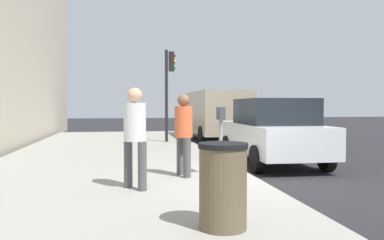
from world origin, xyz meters
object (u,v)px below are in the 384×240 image
Objects in this scene: parked_sedan_near at (272,131)px; trash_bin at (223,186)px; pedestrian_at_meter at (184,129)px; traffic_signal at (169,80)px; parking_meter at (221,126)px; pedestrian_bystander at (135,130)px; parked_van_far at (216,113)px.

parked_sedan_near is 6.35m from trash_bin.
pedestrian_at_meter is 1.66× the size of trash_bin.
traffic_signal is (5.25, 2.25, 1.68)m from parked_sedan_near.
pedestrian_at_meter is 0.46× the size of traffic_signal.
traffic_signal is at bearing 1.87° from parking_meter.
pedestrian_bystander is 0.49× the size of traffic_signal.
parking_meter is 0.32× the size of parked_sedan_near.
parking_meter is 3.06m from parked_sedan_near.
pedestrian_bystander is at bearing 131.51° from parked_sedan_near.
parked_sedan_near is at bearing -26.20° from trash_bin.
pedestrian_bystander is 1.73× the size of trash_bin.
parked_sedan_near is (3.34, -3.77, -0.28)m from pedestrian_bystander.
traffic_signal reaches higher than trash_bin.
trash_bin is (-3.43, 0.03, -0.46)m from pedestrian_at_meter.
parking_meter is at bearing -178.13° from traffic_signal.
parking_meter is at bearing 167.65° from parked_van_far.
traffic_signal is 11.13m from trash_bin.
pedestrian_bystander is 8.84m from traffic_signal.
pedestrian_bystander reaches higher than parked_sedan_near.
trash_bin is (-2.36, -0.97, -0.52)m from pedestrian_bystander.
parked_sedan_near is 5.96m from traffic_signal.
parking_meter is 0.84× the size of pedestrian_at_meter.
pedestrian_at_meter reaches higher than trash_bin.
pedestrian_at_meter is 0.96× the size of pedestrian_bystander.
trash_bin is at bearing 166.70° from parking_meter.
parked_sedan_near reaches higher than trash_bin.
parked_van_far is (9.11, -2.77, 0.14)m from pedestrian_at_meter.
pedestrian_at_meter is 0.32× the size of parked_van_far.
trash_bin is (-3.40, 0.80, -0.51)m from parking_meter.
pedestrian_bystander is at bearing 169.93° from traffic_signal.
traffic_signal reaches higher than parked_van_far.
parked_sedan_near is at bearing 179.99° from parked_van_far.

